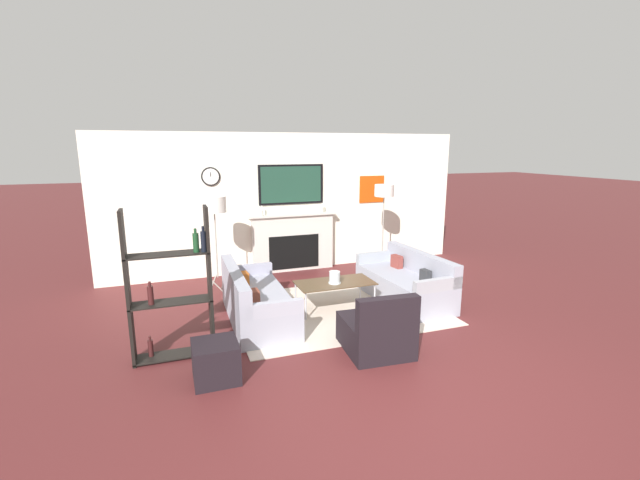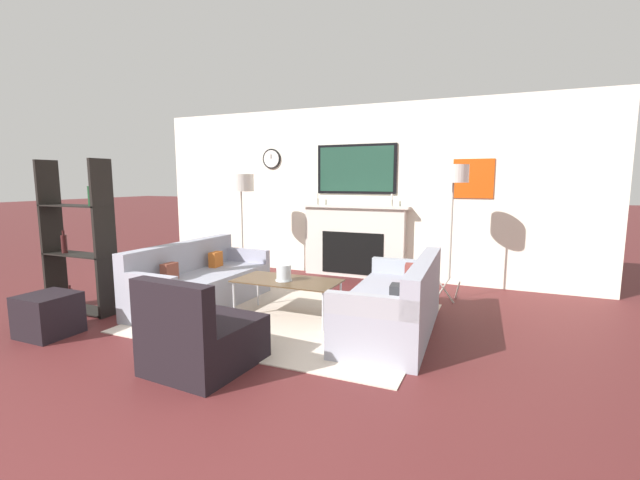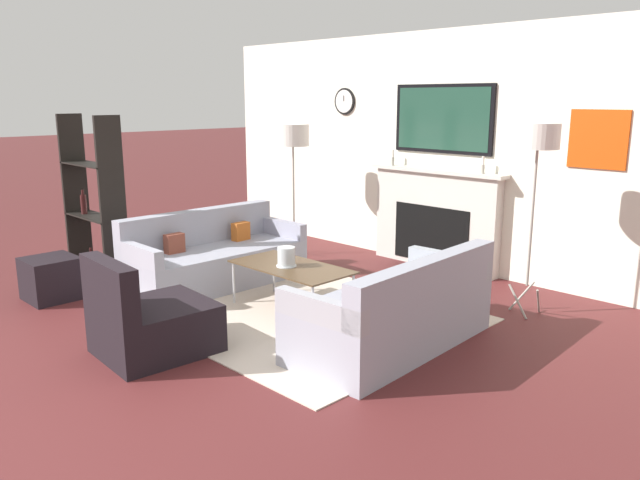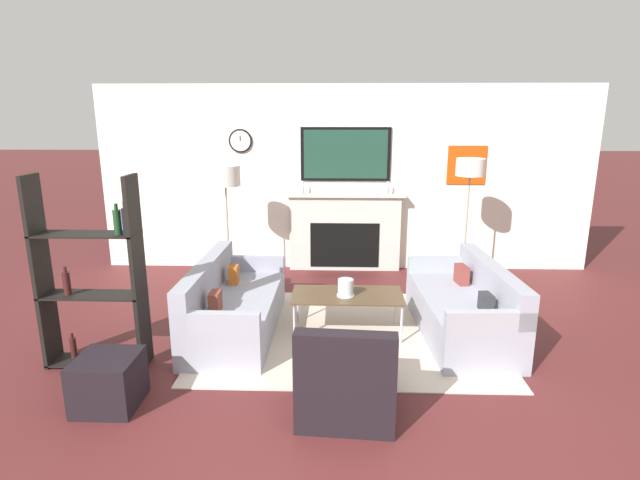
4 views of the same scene
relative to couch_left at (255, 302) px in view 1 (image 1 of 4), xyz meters
name	(u,v)px [view 1 (image 1 of 4)]	position (x,y,z in m)	size (l,w,h in m)	color
ground_plane	(422,391)	(1.23, -2.38, -0.27)	(60.00, 60.00, 0.00)	#542021
fireplace_wall	(291,209)	(1.23, 2.37, 0.95)	(7.24, 0.28, 2.70)	white
area_rug	(335,309)	(1.23, 0.00, -0.27)	(3.06, 2.38, 0.01)	beige
couch_left	(255,302)	(0.00, 0.00, 0.00)	(0.82, 1.89, 0.77)	#9799A8
couch_right	(406,283)	(2.45, 0.00, 0.01)	(0.88, 1.84, 0.77)	#9799A8
armchair	(377,332)	(1.19, -1.45, -0.02)	(0.79, 0.88, 0.79)	black
coffee_table	(335,284)	(1.22, 0.00, 0.14)	(1.17, 0.59, 0.43)	#4C3823
hurricane_candle	(335,278)	(1.20, -0.04, 0.24)	(0.19, 0.19, 0.18)	silver
floor_lamp_left	(214,206)	(-0.35, 1.48, 1.21)	(0.39, 0.39, 1.64)	#9E998E
floor_lamp_right	(384,192)	(2.81, 1.48, 1.31)	(0.37, 0.37, 1.74)	#9E998E
shelf_unit	(171,289)	(-1.11, -0.76, 0.57)	(0.92, 0.28, 1.78)	black
ottoman	(216,361)	(-0.71, -1.44, -0.06)	(0.47, 0.47, 0.42)	black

